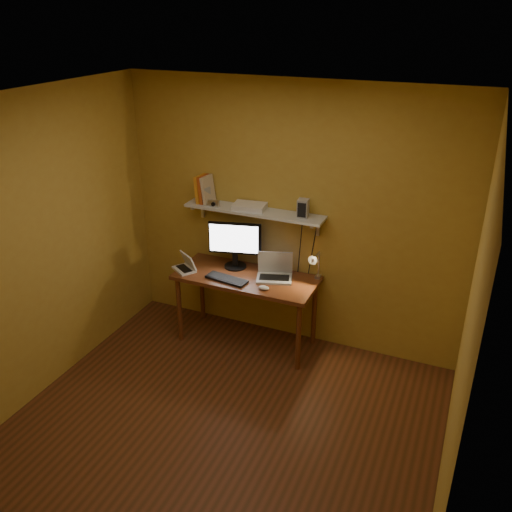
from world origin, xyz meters
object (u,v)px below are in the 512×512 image
at_px(monitor, 235,243).
at_px(router, 250,206).
at_px(netbook, 186,265).
at_px(desk_lamp, 315,263).
at_px(speaker_right, 303,208).
at_px(mouse, 264,288).
at_px(laptop, 275,271).
at_px(keyboard, 227,279).
at_px(shelf_camera, 214,203).
at_px(speaker_left, 204,195).
at_px(wall_shelf, 254,211).
at_px(desk, 246,284).

bearing_deg(monitor, router, 8.05).
distance_m(netbook, router, 0.88).
relative_size(desk_lamp, speaker_right, 2.14).
height_order(netbook, mouse, netbook).
distance_m(laptop, speaker_right, 0.69).
height_order(monitor, desk_lamp, monitor).
relative_size(netbook, keyboard, 0.69).
relative_size(mouse, router, 0.33).
distance_m(speaker_right, shelf_camera, 0.89).
relative_size(keyboard, speaker_left, 2.52).
bearing_deg(speaker_right, netbook, -170.05).
bearing_deg(keyboard, router, 83.72).
bearing_deg(laptop, speaker_right, 5.93).
distance_m(wall_shelf, desk_lamp, 0.77).
relative_size(laptop, mouse, 3.79).
xyz_separation_m(keyboard, desk_lamp, (0.80, 0.28, 0.20)).
bearing_deg(shelf_camera, speaker_right, 4.28).
xyz_separation_m(netbook, mouse, (0.87, -0.08, -0.03)).
bearing_deg(desk_lamp, monitor, 178.72).
relative_size(wall_shelf, laptop, 3.54).
distance_m(laptop, speaker_left, 1.03).
height_order(keyboard, mouse, mouse).
bearing_deg(wall_shelf, router, 172.45).
relative_size(laptop, keyboard, 0.94).
xyz_separation_m(wall_shelf, mouse, (0.26, -0.38, -0.59)).
bearing_deg(monitor, shelf_camera, 172.26).
distance_m(laptop, desk_lamp, 0.42).
height_order(desk, shelf_camera, shelf_camera).
distance_m(speaker_right, router, 0.55).
height_order(desk, keyboard, keyboard).
xyz_separation_m(laptop, speaker_left, (-0.80, 0.09, 0.64)).
distance_m(speaker_left, shelf_camera, 0.16).
height_order(keyboard, shelf_camera, shelf_camera).
relative_size(laptop, router, 1.27).
bearing_deg(speaker_left, desk, -7.45).
xyz_separation_m(desk, speaker_left, (-0.53, 0.18, 0.79)).
relative_size(keyboard, speaker_right, 2.40).
bearing_deg(shelf_camera, desk_lamp, 0.24).
bearing_deg(speaker_left, keyboard, -29.00).
relative_size(monitor, desk_lamp, 1.39).
height_order(netbook, shelf_camera, shelf_camera).
distance_m(monitor, laptop, 0.50).
xyz_separation_m(netbook, shelf_camera, (0.22, 0.23, 0.61)).
bearing_deg(mouse, desk, 144.40).
bearing_deg(mouse, router, 128.64).
relative_size(mouse, shelf_camera, 0.93).
relative_size(desk, desk_lamp, 3.73).
height_order(wall_shelf, monitor, wall_shelf).
height_order(desk, speaker_right, speaker_right).
height_order(speaker_right, router, speaker_right).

